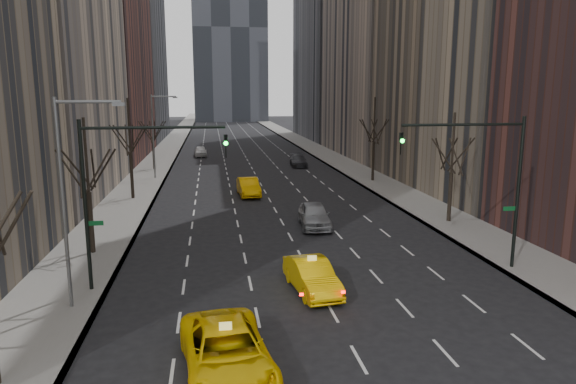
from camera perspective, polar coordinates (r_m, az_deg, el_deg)
name	(u,v)px	position (r m, az deg, el deg)	size (l,w,h in m)	color
sidewalk_left	(165,153)	(83.03, -13.52, 4.24)	(4.50, 320.00, 0.15)	slate
sidewalk_right	(318,150)	(84.48, 3.32, 4.64)	(4.50, 320.00, 0.15)	slate
bld_left_far	(87,0)	(80.93, -21.43, 19.24)	(14.00, 28.00, 44.00)	brown
tree_lw_b	(89,192)	(31.50, -21.26, -0.02)	(3.36, 3.50, 7.82)	black
tree_lw_c	(131,154)	(47.02, -17.10, 4.02)	(3.36, 3.50, 8.74)	black
tree_lw_d	(153,141)	(64.83, -14.77, 5.49)	(3.36, 3.50, 7.36)	black
tree_rw_b	(451,172)	(38.58, 17.70, 2.09)	(3.36, 3.50, 7.82)	black
tree_rw_c	(374,144)	(55.13, 9.50, 5.30)	(3.36, 3.50, 8.74)	black
traffic_mast_left	(122,177)	(24.84, -18.01, 1.57)	(6.69, 0.39, 8.00)	black
traffic_mast_right	(490,169)	(28.24, 21.49, 2.42)	(6.69, 0.39, 8.00)	black
streetlight_near	(70,183)	(23.25, -23.03, 0.95)	(2.83, 0.22, 9.00)	slate
streetlight_far	(156,128)	(57.61, -14.45, 6.92)	(2.83, 0.22, 9.00)	slate
taxi_suv	(227,353)	(17.92, -6.81, -17.32)	(2.78, 6.02, 1.67)	yellow
taxi_sedan	(312,276)	(24.67, 2.67, -9.29)	(1.64, 4.70, 1.55)	#FFC505
silver_sedan_ahead	(314,215)	(36.21, 2.95, -2.56)	(2.03, 5.05, 1.72)	gray
far_taxi	(248,187)	(47.32, -4.42, 0.57)	(1.74, 5.00, 1.65)	#FFB205
far_suv_grey	(298,161)	(66.43, 1.16, 3.50)	(2.03, 4.99, 1.45)	#323238
far_car_white	(201,151)	(77.76, -9.68, 4.47)	(1.83, 4.55, 1.55)	silver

